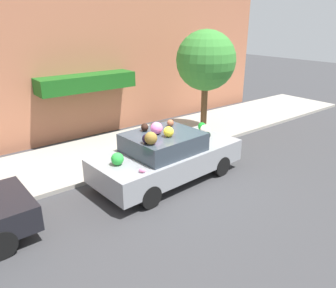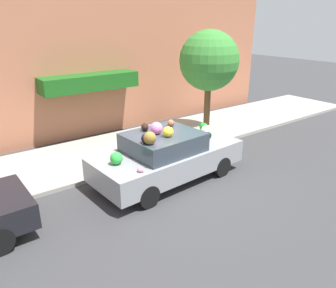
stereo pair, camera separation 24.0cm
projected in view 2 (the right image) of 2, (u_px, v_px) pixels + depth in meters
ground_plane at (168, 179)px, 9.41m from camera, size 60.00×60.00×0.00m
sidewalk_curb at (122, 149)px, 11.42m from camera, size 24.00×3.20×0.12m
building_facade at (88, 52)px, 11.96m from camera, size 18.00×1.20×6.45m
street_tree at (209, 61)px, 12.05m from camera, size 2.22×2.22×3.85m
fire_hydrant at (135, 147)px, 10.44m from camera, size 0.20×0.20×0.70m
art_car at (167, 155)px, 9.11m from camera, size 4.39×2.11×1.74m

